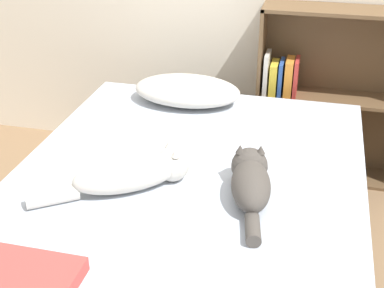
% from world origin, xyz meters
% --- Properties ---
extents(bed, '(1.49, 1.99, 0.58)m').
position_xyz_m(bed, '(0.00, 0.00, 0.29)').
color(bed, '#333338').
rests_on(bed, ground_plane).
extents(pillow, '(0.57, 0.35, 0.14)m').
position_xyz_m(pillow, '(-0.18, 0.79, 0.65)').
color(pillow, beige).
rests_on(pillow, bed).
extents(cat_light, '(0.57, 0.45, 0.16)m').
position_xyz_m(cat_light, '(-0.18, -0.08, 0.65)').
color(cat_light, beige).
rests_on(cat_light, bed).
extents(cat_dark, '(0.21, 0.50, 0.17)m').
position_xyz_m(cat_dark, '(0.27, -0.03, 0.65)').
color(cat_dark, '#47423D').
rests_on(cat_dark, bed).
extents(bookshelf, '(0.93, 0.26, 1.03)m').
position_xyz_m(bookshelf, '(0.58, 1.24, 0.53)').
color(bookshelf, brown).
rests_on(bookshelf, ground_plane).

